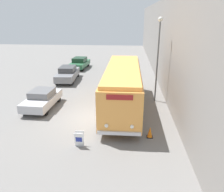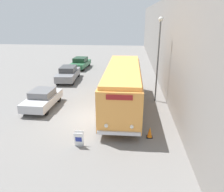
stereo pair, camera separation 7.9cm
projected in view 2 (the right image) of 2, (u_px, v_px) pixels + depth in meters
The scene contains 9 objects.
ground_plane at pixel (90, 118), 15.29m from camera, with size 80.00×80.00×0.00m, color slate.
building_wall_right at pixel (162, 42), 22.74m from camera, with size 0.30×60.00×8.28m.
vintage_bus at pixel (123, 85), 16.38m from camera, with size 2.56×10.16×3.21m.
sign_board at pixel (79, 139), 11.86m from camera, with size 0.50×0.32×0.86m.
streetlamp at pixel (159, 49), 16.91m from camera, with size 0.36×0.36×6.66m.
parked_car_near at pixel (42, 99), 16.79m from camera, with size 2.00×4.08×1.41m.
parked_car_mid at pixel (68, 73), 23.91m from camera, with size 2.07×4.84×1.54m.
parked_car_far at pixel (80, 63), 29.52m from camera, with size 2.21×4.37×1.45m.
traffic_cone at pixel (150, 132), 12.73m from camera, with size 0.36×0.36×0.65m.
Camera 2 is at (2.71, -13.64, 6.71)m, focal length 35.00 mm.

